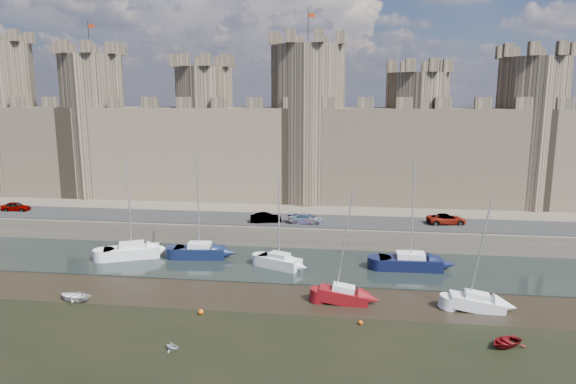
{
  "coord_description": "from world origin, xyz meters",
  "views": [
    {
      "loc": [
        9.1,
        -29.59,
        18.42
      ],
      "look_at": [
        2.41,
        22.0,
        8.54
      ],
      "focal_mm": 32.0,
      "sensor_mm": 36.0,
      "label": 1
    }
  ],
  "objects_px": {
    "car_3": "(447,219)",
    "sailboat_4": "(344,295)",
    "sailboat_0": "(132,251)",
    "sailboat_1": "(200,251)",
    "car_0": "(16,207)",
    "sailboat_2": "(279,261)",
    "sailboat_5": "(477,302)",
    "car_2": "(306,219)",
    "sailboat_3": "(410,262)",
    "car_1": "(266,218)"
  },
  "relations": [
    {
      "from": "car_2",
      "to": "sailboat_4",
      "type": "height_order",
      "value": "sailboat_4"
    },
    {
      "from": "sailboat_4",
      "to": "sailboat_0",
      "type": "bearing_deg",
      "value": 161.22
    },
    {
      "from": "car_2",
      "to": "sailboat_1",
      "type": "height_order",
      "value": "sailboat_1"
    },
    {
      "from": "car_3",
      "to": "sailboat_4",
      "type": "bearing_deg",
      "value": 138.61
    },
    {
      "from": "car_0",
      "to": "sailboat_2",
      "type": "xyz_separation_m",
      "value": [
        38.68,
        -11.79,
        -2.33
      ]
    },
    {
      "from": "car_0",
      "to": "sailboat_2",
      "type": "distance_m",
      "value": 40.51
    },
    {
      "from": "sailboat_3",
      "to": "sailboat_5",
      "type": "bearing_deg",
      "value": -66.48
    },
    {
      "from": "sailboat_1",
      "to": "sailboat_2",
      "type": "bearing_deg",
      "value": -18.4
    },
    {
      "from": "sailboat_1",
      "to": "sailboat_5",
      "type": "relative_size",
      "value": 1.15
    },
    {
      "from": "car_3",
      "to": "sailboat_4",
      "type": "distance_m",
      "value": 23.91
    },
    {
      "from": "car_1",
      "to": "sailboat_4",
      "type": "xyz_separation_m",
      "value": [
        10.22,
        -18.28,
        -2.38
      ]
    },
    {
      "from": "car_1",
      "to": "sailboat_4",
      "type": "height_order",
      "value": "sailboat_4"
    },
    {
      "from": "sailboat_3",
      "to": "sailboat_4",
      "type": "height_order",
      "value": "sailboat_3"
    },
    {
      "from": "sailboat_3",
      "to": "sailboat_1",
      "type": "bearing_deg",
      "value": 176.4
    },
    {
      "from": "car_0",
      "to": "sailboat_2",
      "type": "height_order",
      "value": "sailboat_2"
    },
    {
      "from": "sailboat_2",
      "to": "car_2",
      "type": "bearing_deg",
      "value": 102.67
    },
    {
      "from": "car_1",
      "to": "sailboat_0",
      "type": "bearing_deg",
      "value": 107.56
    },
    {
      "from": "sailboat_0",
      "to": "sailboat_1",
      "type": "distance_m",
      "value": 7.78
    },
    {
      "from": "sailboat_2",
      "to": "sailboat_5",
      "type": "xyz_separation_m",
      "value": [
        18.61,
        -8.57,
        -0.1
      ]
    },
    {
      "from": "car_1",
      "to": "sailboat_3",
      "type": "distance_m",
      "value": 19.2
    },
    {
      "from": "sailboat_2",
      "to": "sailboat_3",
      "type": "bearing_deg",
      "value": 29.47
    },
    {
      "from": "sailboat_0",
      "to": "sailboat_2",
      "type": "height_order",
      "value": "sailboat_0"
    },
    {
      "from": "sailboat_0",
      "to": "car_0",
      "type": "bearing_deg",
      "value": 130.12
    },
    {
      "from": "sailboat_1",
      "to": "car_2",
      "type": "bearing_deg",
      "value": 28.64
    },
    {
      "from": "car_1",
      "to": "car_2",
      "type": "relative_size",
      "value": 0.86
    },
    {
      "from": "sailboat_0",
      "to": "sailboat_5",
      "type": "bearing_deg",
      "value": -39.0
    },
    {
      "from": "car_0",
      "to": "sailboat_4",
      "type": "height_order",
      "value": "sailboat_4"
    },
    {
      "from": "sailboat_1",
      "to": "sailboat_3",
      "type": "bearing_deg",
      "value": -7.51
    },
    {
      "from": "car_0",
      "to": "sailboat_2",
      "type": "relative_size",
      "value": 0.37
    },
    {
      "from": "sailboat_1",
      "to": "sailboat_4",
      "type": "xyz_separation_m",
      "value": [
        16.56,
        -10.66,
        -0.12
      ]
    },
    {
      "from": "car_1",
      "to": "sailboat_2",
      "type": "relative_size",
      "value": 0.38
    },
    {
      "from": "car_1",
      "to": "sailboat_5",
      "type": "distance_m",
      "value": 28.55
    },
    {
      "from": "car_1",
      "to": "sailboat_1",
      "type": "relative_size",
      "value": 0.34
    },
    {
      "from": "sailboat_4",
      "to": "sailboat_3",
      "type": "bearing_deg",
      "value": 58.09
    },
    {
      "from": "sailboat_4",
      "to": "sailboat_5",
      "type": "relative_size",
      "value": 1.04
    },
    {
      "from": "car_3",
      "to": "sailboat_0",
      "type": "distance_m",
      "value": 38.15
    },
    {
      "from": "car_2",
      "to": "sailboat_3",
      "type": "bearing_deg",
      "value": -125.92
    },
    {
      "from": "car_3",
      "to": "sailboat_5",
      "type": "height_order",
      "value": "sailboat_5"
    },
    {
      "from": "car_2",
      "to": "sailboat_0",
      "type": "relative_size",
      "value": 0.4
    },
    {
      "from": "car_0",
      "to": "car_1",
      "type": "distance_m",
      "value": 35.61
    },
    {
      "from": "sailboat_4",
      "to": "car_0",
      "type": "bearing_deg",
      "value": 159.13
    },
    {
      "from": "car_3",
      "to": "sailboat_1",
      "type": "distance_m",
      "value": 30.51
    },
    {
      "from": "car_2",
      "to": "car_3",
      "type": "xyz_separation_m",
      "value": [
        17.38,
        1.95,
        0.01
      ]
    },
    {
      "from": "sailboat_4",
      "to": "sailboat_5",
      "type": "distance_m",
      "value": 11.51
    },
    {
      "from": "sailboat_3",
      "to": "car_0",
      "type": "bearing_deg",
      "value": 167.2
    },
    {
      "from": "car_0",
      "to": "sailboat_5",
      "type": "xyz_separation_m",
      "value": [
        57.29,
        -20.36,
        -2.44
      ]
    },
    {
      "from": "sailboat_5",
      "to": "car_0",
      "type": "bearing_deg",
      "value": 163.45
    },
    {
      "from": "car_3",
      "to": "sailboat_3",
      "type": "height_order",
      "value": "sailboat_3"
    },
    {
      "from": "sailboat_2",
      "to": "sailboat_5",
      "type": "bearing_deg",
      "value": -0.73
    },
    {
      "from": "car_3",
      "to": "sailboat_4",
      "type": "relative_size",
      "value": 0.46
    }
  ]
}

